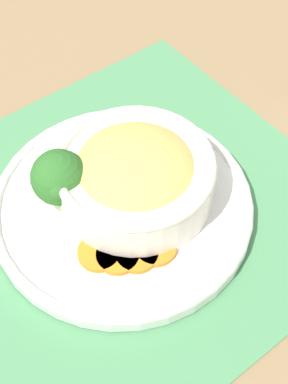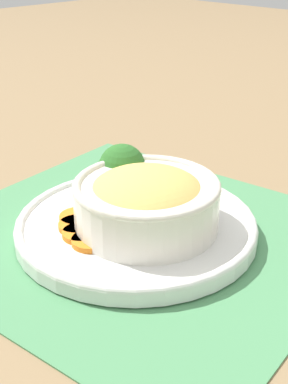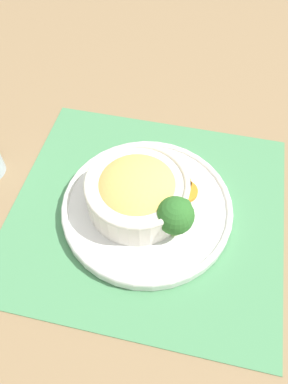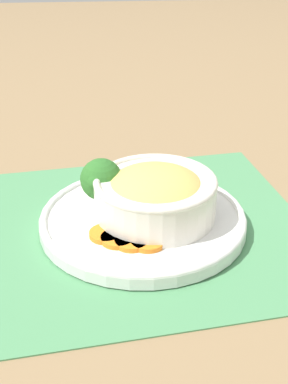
# 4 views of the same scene
# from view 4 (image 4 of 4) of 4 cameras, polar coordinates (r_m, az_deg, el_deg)

# --- Properties ---
(ground_plane) EXTENTS (4.00, 4.00, 0.00)m
(ground_plane) POSITION_cam_4_polar(r_m,az_deg,el_deg) (0.76, -0.12, -3.88)
(ground_plane) COLOR #8C704C
(placemat) EXTENTS (0.48, 0.51, 0.00)m
(placemat) POSITION_cam_4_polar(r_m,az_deg,el_deg) (0.76, -0.12, -3.75)
(placemat) COLOR #4C8C59
(placemat) RESTS_ON ground_plane
(plate) EXTENTS (0.29, 0.29, 0.02)m
(plate) POSITION_cam_4_polar(r_m,az_deg,el_deg) (0.75, -0.12, -2.89)
(plate) COLOR white
(plate) RESTS_ON placemat
(bowl) EXTENTS (0.17, 0.17, 0.07)m
(bowl) POSITION_cam_4_polar(r_m,az_deg,el_deg) (0.73, 1.22, -0.22)
(bowl) COLOR silver
(bowl) RESTS_ON plate
(broccoli_floret) EXTENTS (0.06, 0.06, 0.07)m
(broccoli_floret) POSITION_cam_4_polar(r_m,az_deg,el_deg) (0.75, -4.59, 1.27)
(broccoli_floret) COLOR #759E51
(broccoli_floret) RESTS_ON plate
(carrot_slice_near) EXTENTS (0.04, 0.04, 0.01)m
(carrot_slice_near) POSITION_cam_4_polar(r_m,az_deg,el_deg) (0.70, -4.07, -4.48)
(carrot_slice_near) COLOR orange
(carrot_slice_near) RESTS_ON plate
(carrot_slice_middle) EXTENTS (0.04, 0.04, 0.01)m
(carrot_slice_middle) POSITION_cam_4_polar(r_m,az_deg,el_deg) (0.69, -2.82, -4.99)
(carrot_slice_middle) COLOR orange
(carrot_slice_middle) RESTS_ON plate
(carrot_slice_far) EXTENTS (0.04, 0.04, 0.01)m
(carrot_slice_far) POSITION_cam_4_polar(r_m,az_deg,el_deg) (0.69, -1.32, -5.29)
(carrot_slice_far) COLOR orange
(carrot_slice_far) RESTS_ON plate
(carrot_slice_extra) EXTENTS (0.04, 0.04, 0.01)m
(carrot_slice_extra) POSITION_cam_4_polar(r_m,az_deg,el_deg) (0.69, 0.30, -5.35)
(carrot_slice_extra) COLOR orange
(carrot_slice_extra) RESTS_ON plate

